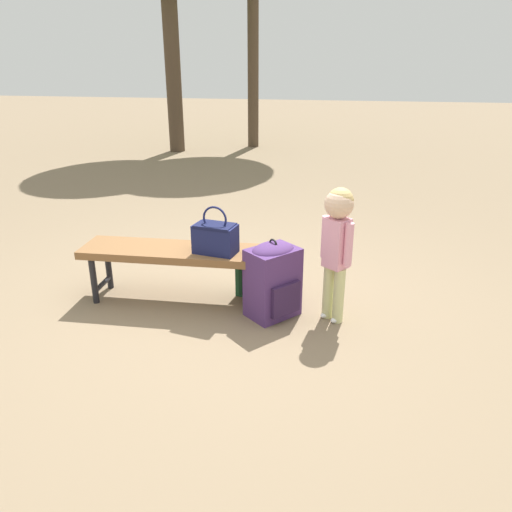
# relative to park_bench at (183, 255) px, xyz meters

# --- Properties ---
(ground_plane) EXTENTS (40.00, 40.00, 0.00)m
(ground_plane) POSITION_rel_park_bench_xyz_m (0.37, -0.03, -0.39)
(ground_plane) COLOR #7F6B51
(ground_plane) RESTS_ON ground
(park_bench) EXTENTS (1.61, 0.45, 0.45)m
(park_bench) POSITION_rel_park_bench_xyz_m (0.00, 0.00, 0.00)
(park_bench) COLOR brown
(park_bench) RESTS_ON ground
(handbag) EXTENTS (0.35, 0.24, 0.37)m
(handbag) POSITION_rel_park_bench_xyz_m (0.28, -0.04, 0.18)
(handbag) COLOR #191E4C
(handbag) RESTS_ON park_bench
(child_standing) EXTENTS (0.23, 0.20, 1.01)m
(child_standing) POSITION_rel_park_bench_xyz_m (1.19, -0.10, 0.28)
(child_standing) COLOR #CCCC8C
(child_standing) RESTS_ON ground
(backpack_large) EXTENTS (0.44, 0.45, 0.62)m
(backpack_large) POSITION_rel_park_bench_xyz_m (0.73, -0.11, -0.09)
(backpack_large) COLOR #4C2D66
(backpack_large) RESTS_ON ground
(backpack_small) EXTENTS (0.20, 0.18, 0.30)m
(backpack_small) POSITION_rel_park_bench_xyz_m (0.48, 0.20, -0.24)
(backpack_small) COLOR #1E4C2D
(backpack_small) RESTS_ON ground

